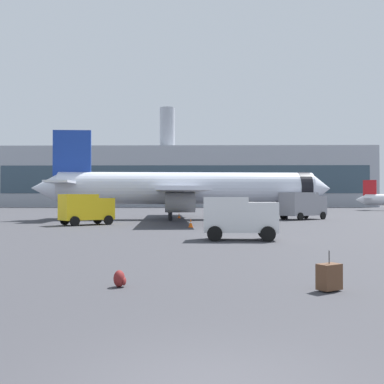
{
  "coord_description": "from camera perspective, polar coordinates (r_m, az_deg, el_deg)",
  "views": [
    {
      "loc": [
        -0.08,
        -5.83,
        2.54
      ],
      "look_at": [
        -0.59,
        28.74,
        3.0
      ],
      "focal_mm": 42.35,
      "sensor_mm": 36.0,
      "label": 1
    }
  ],
  "objects": [
    {
      "name": "rolling_suitcase",
      "position": [
        13.11,
        16.89,
        -10.17
      ],
      "size": [
        0.75,
        0.68,
        1.1
      ],
      "color": "brown",
      "rests_on": "ground"
    },
    {
      "name": "safety_cone_near",
      "position": [
        57.15,
        -1.64,
        -2.99
      ],
      "size": [
        0.44,
        0.44,
        0.65
      ],
      "color": "#F2590C",
      "rests_on": "ground"
    },
    {
      "name": "terminal_building",
      "position": [
        133.08,
        -0.91,
        1.88
      ],
      "size": [
        107.48,
        16.28,
        29.14
      ],
      "color": "#9EA3AD",
      "rests_on": "ground"
    },
    {
      "name": "airplane_at_gate",
      "position": [
        53.76,
        -0.89,
        0.43
      ],
      "size": [
        35.76,
        32.27,
        10.5
      ],
      "color": "silver",
      "rests_on": "ground"
    },
    {
      "name": "traveller_backpack",
      "position": [
        13.28,
        -9.09,
        -10.76
      ],
      "size": [
        0.36,
        0.4,
        0.48
      ],
      "color": "maroon",
      "rests_on": "ground"
    },
    {
      "name": "safety_cone_mid",
      "position": [
        39.2,
        -0.17,
        -3.93
      ],
      "size": [
        0.44,
        0.44,
        0.75
      ],
      "color": "#F2590C",
      "rests_on": "ground"
    },
    {
      "name": "fuel_truck",
      "position": [
        54.91,
        13.78,
        -1.54
      ],
      "size": [
        6.18,
        5.63,
        3.2
      ],
      "color": "gray",
      "rests_on": "ground"
    },
    {
      "name": "service_truck",
      "position": [
        43.75,
        -13.2,
        -1.97
      ],
      "size": [
        5.12,
        4.72,
        2.9
      ],
      "color": "yellow",
      "rests_on": "ground"
    },
    {
      "name": "cargo_van",
      "position": [
        27.56,
        6.0,
        -3.03
      ],
      "size": [
        4.51,
        2.56,
        2.6
      ],
      "color": "white",
      "rests_on": "ground"
    }
  ]
}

